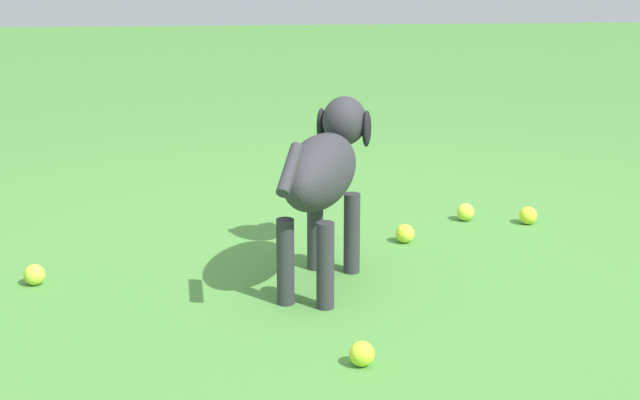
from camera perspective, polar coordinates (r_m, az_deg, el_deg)
The scene contains 7 objects.
ground at distance 3.21m, azimuth 2.67°, elevation -4.86°, with size 14.00×14.00×0.00m, color #478438.
dog at distance 3.15m, azimuth 0.23°, elevation 1.62°, with size 0.36×0.77×0.54m.
tennis_ball_0 at distance 3.62m, azimuth 4.69°, elevation -1.85°, with size 0.07×0.07×0.07m, color #CFE434.
tennis_ball_1 at distance 2.68m, azimuth 2.31°, elevation -8.44°, with size 0.07×0.07×0.07m, color #C1E231.
tennis_ball_2 at distance 3.89m, azimuth 8.00°, elevation -0.66°, with size 0.07×0.07×0.07m, color #C3DF3B.
tennis_ball_3 at distance 3.34m, azimuth -15.41°, elevation -3.98°, with size 0.07×0.07×0.07m, color #C1E43B.
tennis_ball_4 at distance 3.89m, azimuth 11.36°, elevation -0.84°, with size 0.07×0.07×0.07m, color #CCDC31.
Camera 1 is at (-0.35, -2.97, 1.15)m, focal length 58.26 mm.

